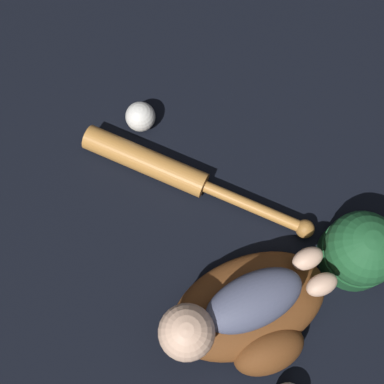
# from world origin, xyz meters

# --- Properties ---
(ground_plane) EXTENTS (6.00, 6.00, 0.00)m
(ground_plane) POSITION_xyz_m (0.00, 0.00, 0.00)
(ground_plane) COLOR black
(baseball_glove) EXTENTS (0.36, 0.26, 0.10)m
(baseball_glove) POSITION_xyz_m (0.04, 0.01, 0.05)
(baseball_glove) COLOR brown
(baseball_glove) RESTS_ON ground
(baby_figure) EXTENTS (0.38, 0.11, 0.11)m
(baby_figure) POSITION_xyz_m (0.09, -0.01, 0.15)
(baby_figure) COLOR #4C516B
(baby_figure) RESTS_ON baseball_glove
(baseball_bat) EXTENTS (0.42, 0.47, 0.06)m
(baseball_bat) POSITION_xyz_m (0.07, -0.37, 0.03)
(baseball_bat) COLOR #C6843D
(baseball_bat) RESTS_ON ground
(baseball) EXTENTS (0.07, 0.07, 0.07)m
(baseball) POSITION_xyz_m (0.08, -0.53, 0.04)
(baseball) COLOR white
(baseball) RESTS_ON ground
(baseball_cap) EXTENTS (0.24, 0.22, 0.17)m
(baseball_cap) POSITION_xyz_m (-0.24, -0.01, 0.07)
(baseball_cap) COLOR #1E562D
(baseball_cap) RESTS_ON ground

